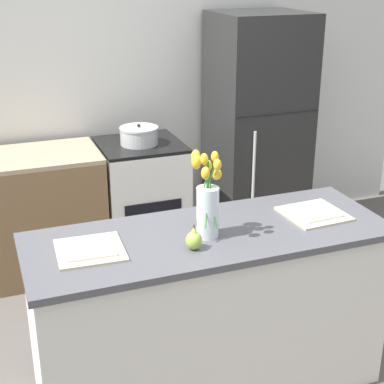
{
  "coord_description": "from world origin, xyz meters",
  "views": [
    {
      "loc": [
        -0.99,
        -2.39,
        2.15
      ],
      "look_at": [
        0.0,
        0.25,
        1.03
      ],
      "focal_mm": 55.0,
      "sensor_mm": 36.0,
      "label": 1
    }
  ],
  "objects_px": {
    "pear_figurine": "(194,239)",
    "refrigerator": "(257,131)",
    "stove_range": "(142,200)",
    "cooking_pot": "(139,136)",
    "plate_setting_right": "(314,213)",
    "flower_vase": "(207,202)",
    "plate_setting_left": "(90,249)"
  },
  "relations": [
    {
      "from": "pear_figurine",
      "to": "refrigerator",
      "type": "bearing_deg",
      "value": 55.67
    },
    {
      "from": "stove_range",
      "to": "refrigerator",
      "type": "relative_size",
      "value": 0.5
    },
    {
      "from": "stove_range",
      "to": "cooking_pot",
      "type": "xyz_separation_m",
      "value": [
        -0.01,
        -0.03,
        0.52
      ]
    },
    {
      "from": "plate_setting_right",
      "to": "pear_figurine",
      "type": "bearing_deg",
      "value": -168.82
    },
    {
      "from": "flower_vase",
      "to": "plate_setting_right",
      "type": "height_order",
      "value": "flower_vase"
    },
    {
      "from": "plate_setting_left",
      "to": "plate_setting_right",
      "type": "xyz_separation_m",
      "value": [
        1.18,
        0.0,
        0.0
      ]
    },
    {
      "from": "flower_vase",
      "to": "pear_figurine",
      "type": "xyz_separation_m",
      "value": [
        -0.11,
        -0.1,
        -0.13
      ]
    },
    {
      "from": "flower_vase",
      "to": "plate_setting_right",
      "type": "bearing_deg",
      "value": 3.64
    },
    {
      "from": "refrigerator",
      "to": "pear_figurine",
      "type": "height_order",
      "value": "refrigerator"
    },
    {
      "from": "flower_vase",
      "to": "plate_setting_left",
      "type": "bearing_deg",
      "value": 176.0
    },
    {
      "from": "refrigerator",
      "to": "flower_vase",
      "type": "height_order",
      "value": "refrigerator"
    },
    {
      "from": "refrigerator",
      "to": "cooking_pot",
      "type": "relative_size",
      "value": 6.42
    },
    {
      "from": "flower_vase",
      "to": "plate_setting_right",
      "type": "relative_size",
      "value": 1.35
    },
    {
      "from": "plate_setting_left",
      "to": "flower_vase",
      "type": "bearing_deg",
      "value": -4.0
    },
    {
      "from": "plate_setting_right",
      "to": "cooking_pot",
      "type": "xyz_separation_m",
      "value": [
        -0.5,
        1.57,
        0.05
      ]
    },
    {
      "from": "stove_range",
      "to": "pear_figurine",
      "type": "height_order",
      "value": "pear_figurine"
    },
    {
      "from": "pear_figurine",
      "to": "plate_setting_left",
      "type": "bearing_deg",
      "value": 162.44
    },
    {
      "from": "cooking_pot",
      "to": "plate_setting_right",
      "type": "bearing_deg",
      "value": -72.28
    },
    {
      "from": "pear_figurine",
      "to": "plate_setting_left",
      "type": "xyz_separation_m",
      "value": [
        -0.45,
        0.14,
        -0.04
      ]
    },
    {
      "from": "plate_setting_right",
      "to": "stove_range",
      "type": "bearing_deg",
      "value": 107.03
    },
    {
      "from": "plate_setting_right",
      "to": "cooking_pot",
      "type": "bearing_deg",
      "value": 107.72
    },
    {
      "from": "flower_vase",
      "to": "plate_setting_left",
      "type": "distance_m",
      "value": 0.59
    },
    {
      "from": "cooking_pot",
      "to": "refrigerator",
      "type": "bearing_deg",
      "value": 1.59
    },
    {
      "from": "plate_setting_left",
      "to": "refrigerator",
      "type": "bearing_deg",
      "value": 44.21
    },
    {
      "from": "stove_range",
      "to": "plate_setting_left",
      "type": "distance_m",
      "value": 1.8
    },
    {
      "from": "plate_setting_right",
      "to": "cooking_pot",
      "type": "distance_m",
      "value": 1.65
    },
    {
      "from": "cooking_pot",
      "to": "stove_range",
      "type": "bearing_deg",
      "value": 64.17
    },
    {
      "from": "flower_vase",
      "to": "plate_setting_right",
      "type": "distance_m",
      "value": 0.64
    },
    {
      "from": "stove_range",
      "to": "plate_setting_right",
      "type": "relative_size",
      "value": 2.83
    },
    {
      "from": "pear_figurine",
      "to": "plate_setting_right",
      "type": "xyz_separation_m",
      "value": [
        0.72,
        0.14,
        -0.04
      ]
    },
    {
      "from": "refrigerator",
      "to": "cooking_pot",
      "type": "height_order",
      "value": "refrigerator"
    },
    {
      "from": "stove_range",
      "to": "cooking_pot",
      "type": "relative_size",
      "value": 3.22
    }
  ]
}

